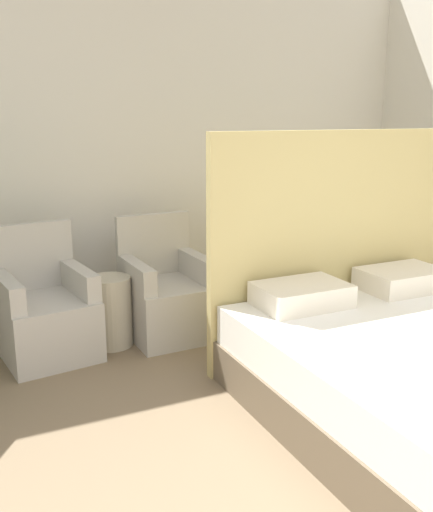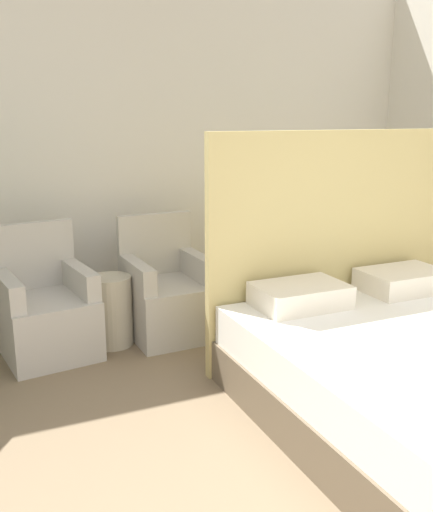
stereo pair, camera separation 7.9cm
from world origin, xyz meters
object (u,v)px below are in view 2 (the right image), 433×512
object	(u,v)px
armchair_near_window_left	(47,316)
side_table	(111,311)
bed	(427,367)
armchair_near_window_right	(168,299)

from	to	relation	value
armchair_near_window_left	side_table	size ratio (longest dim) A/B	1.74
bed	side_table	distance (m)	2.17
armchair_near_window_right	side_table	size ratio (longest dim) A/B	1.74
bed	armchair_near_window_right	distance (m)	1.95
bed	armchair_near_window_right	xyz separation A→B (m)	(-0.88, 1.74, -0.02)
armchair_near_window_left	side_table	bearing A→B (deg)	-10.24
armchair_near_window_left	armchair_near_window_right	size ratio (longest dim) A/B	1.00
side_table	bed	bearing A→B (deg)	-52.28
armchair_near_window_right	side_table	distance (m)	0.44
bed	side_table	bearing A→B (deg)	127.72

